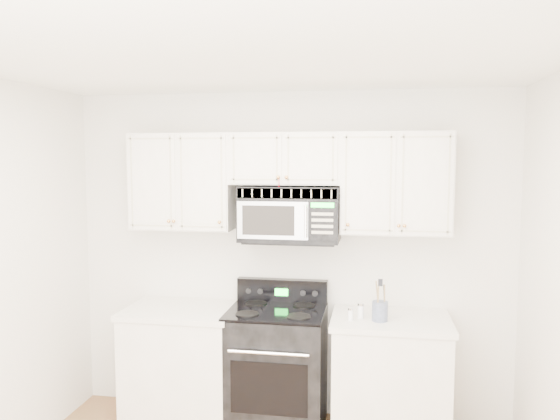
# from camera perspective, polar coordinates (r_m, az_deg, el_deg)

# --- Properties ---
(room) EXTENTS (3.51, 3.51, 2.61)m
(room) POSITION_cam_1_polar(r_m,az_deg,el_deg) (2.73, -4.66, -11.13)
(room) COLOR #905839
(room) RESTS_ON ground
(base_cabinet_left) EXTENTS (0.86, 0.65, 0.92)m
(base_cabinet_left) POSITION_cam_1_polar(r_m,az_deg,el_deg) (4.54, -10.10, -16.00)
(base_cabinet_left) COLOR white
(base_cabinet_left) RESTS_ON ground
(base_cabinet_right) EXTENTS (0.86, 0.65, 0.92)m
(base_cabinet_right) POSITION_cam_1_polar(r_m,az_deg,el_deg) (4.30, 11.39, -17.25)
(base_cabinet_right) COLOR white
(base_cabinet_right) RESTS_ON ground
(range) EXTENTS (0.73, 0.66, 1.11)m
(range) POSITION_cam_1_polar(r_m,az_deg,el_deg) (4.34, -0.35, -16.12)
(range) COLOR black
(range) RESTS_ON ground
(upper_cabinets) EXTENTS (2.44, 0.37, 0.75)m
(upper_cabinets) POSITION_cam_1_polar(r_m,az_deg,el_deg) (4.17, 0.66, 3.44)
(upper_cabinets) COLOR white
(upper_cabinets) RESTS_ON ground
(microwave) EXTENTS (0.76, 0.43, 0.42)m
(microwave) POSITION_cam_1_polar(r_m,az_deg,el_deg) (4.16, 1.06, -0.37)
(microwave) COLOR black
(microwave) RESTS_ON ground
(utensil_crock) EXTENTS (0.11, 0.11, 0.30)m
(utensil_crock) POSITION_cam_1_polar(r_m,az_deg,el_deg) (4.02, 10.40, -10.27)
(utensil_crock) COLOR slate
(utensil_crock) RESTS_ON base_cabinet_right
(shaker_salt) EXTENTS (0.05, 0.05, 0.11)m
(shaker_salt) POSITION_cam_1_polar(r_m,az_deg,el_deg) (4.06, 8.43, -10.36)
(shaker_salt) COLOR white
(shaker_salt) RESTS_ON base_cabinet_right
(shaker_pepper) EXTENTS (0.04, 0.04, 0.09)m
(shaker_pepper) POSITION_cam_1_polar(r_m,az_deg,el_deg) (4.01, 7.38, -10.73)
(shaker_pepper) COLOR white
(shaker_pepper) RESTS_ON base_cabinet_right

